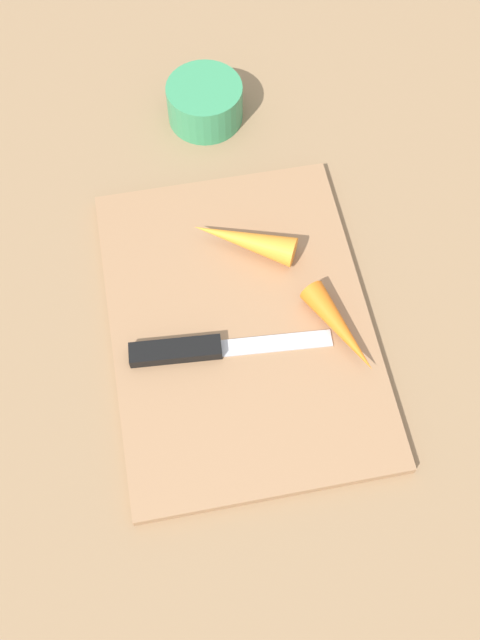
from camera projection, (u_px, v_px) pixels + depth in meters
The scene contains 6 objects.
ground_plane at pixel (240, 325), 0.72m from camera, with size 1.40×1.40×0.00m, color #8C6D4C.
cutting_board at pixel (240, 323), 0.72m from camera, with size 0.36×0.26×0.01m, color #99704C.
knife at pixel (189, 350), 0.69m from camera, with size 0.04×0.20×0.01m.
carrot_short at pixel (341, 329), 0.69m from camera, with size 0.03×0.03×0.10m, color orange.
carrot_long at pixel (244, 240), 0.74m from camera, with size 0.03×0.03×0.11m, color orange.
small_bowl at pixel (205, 103), 0.83m from camera, with size 0.09×0.09×0.05m, color #388C59.
Camera 1 is at (-0.32, 0.06, 0.64)m, focal length 39.65 mm.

